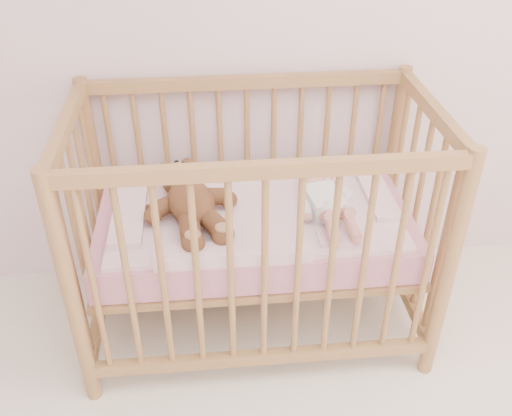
{
  "coord_description": "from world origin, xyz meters",
  "views": [
    {
      "loc": [
        -0.39,
        -0.21,
        1.82
      ],
      "look_at": [
        -0.22,
        1.55,
        0.62
      ],
      "focal_mm": 40.0,
      "sensor_mm": 36.0,
      "label": 1
    }
  ],
  "objects": [
    {
      "name": "crib",
      "position": [
        -0.22,
        1.6,
        0.5
      ],
      "size": [
        1.36,
        0.76,
        1.0
      ],
      "primitive_type": null,
      "color": "#A58046",
      "rests_on": "floor"
    },
    {
      "name": "mattress",
      "position": [
        -0.22,
        1.6,
        0.49
      ],
      "size": [
        1.22,
        0.62,
        0.13
      ],
      "primitive_type": "cube",
      "color": "pink",
      "rests_on": "crib"
    },
    {
      "name": "blanket",
      "position": [
        -0.22,
        1.6,
        0.56
      ],
      "size": [
        1.1,
        0.58,
        0.06
      ],
      "primitive_type": null,
      "color": "#F8ABB9",
      "rests_on": "mattress"
    },
    {
      "name": "baby",
      "position": [
        0.04,
        1.58,
        0.64
      ],
      "size": [
        0.3,
        0.51,
        0.12
      ],
      "primitive_type": null,
      "rotation": [
        0.0,
        0.0,
        0.14
      ],
      "color": "white",
      "rests_on": "blanket"
    },
    {
      "name": "teddy_bear",
      "position": [
        -0.46,
        1.58,
        0.65
      ],
      "size": [
        0.51,
        0.62,
        0.15
      ],
      "primitive_type": null,
      "rotation": [
        0.0,
        0.0,
        0.28
      ],
      "color": "brown",
      "rests_on": "blanket"
    }
  ]
}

